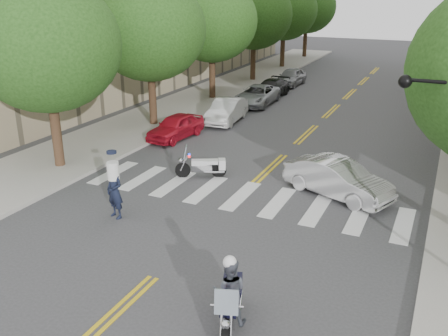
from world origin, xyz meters
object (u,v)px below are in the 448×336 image
Objects in this scene: officer_standing at (115,191)px; convertible at (338,179)px; motorcycle_parked at (205,166)px; motorcycle_police at (230,296)px.

officer_standing is 0.46× the size of convertible.
motorcycle_parked is 5.08m from officer_standing.
officer_standing is 8.63m from convertible.
convertible is (6.82, 5.28, -0.29)m from officer_standing.
motorcycle_parked is 5.71m from convertible.
convertible is at bearing 55.71° from officer_standing.
officer_standing is at bearing 150.40° from convertible.
officer_standing is at bearing -50.89° from motorcycle_police.
convertible is at bearing -112.39° from motorcycle_police.
motorcycle_police is 0.54× the size of convertible.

